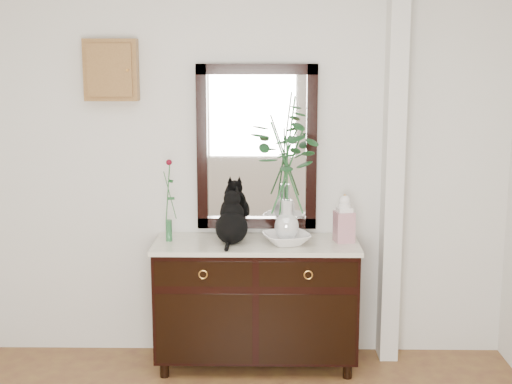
{
  "coord_description": "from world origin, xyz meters",
  "views": [
    {
      "loc": [
        0.17,
        -2.76,
        2.02
      ],
      "look_at": [
        0.1,
        1.63,
        1.2
      ],
      "focal_mm": 50.0,
      "sensor_mm": 36.0,
      "label": 1
    }
  ],
  "objects_px": {
    "sideboard": "(256,297)",
    "lotus_bowl": "(287,239)",
    "cat": "(231,217)",
    "ginger_jar": "(344,218)"
  },
  "relations": [
    {
      "from": "cat",
      "to": "ginger_jar",
      "type": "height_order",
      "value": "cat"
    },
    {
      "from": "lotus_bowl",
      "to": "ginger_jar",
      "type": "xyz_separation_m",
      "value": [
        0.37,
        0.07,
        0.12
      ]
    },
    {
      "from": "cat",
      "to": "ginger_jar",
      "type": "distance_m",
      "value": 0.73
    },
    {
      "from": "sideboard",
      "to": "lotus_bowl",
      "type": "xyz_separation_m",
      "value": [
        0.2,
        -0.05,
        0.41
      ]
    },
    {
      "from": "ginger_jar",
      "to": "lotus_bowl",
      "type": "bearing_deg",
      "value": -169.19
    },
    {
      "from": "cat",
      "to": "lotus_bowl",
      "type": "height_order",
      "value": "cat"
    },
    {
      "from": "sideboard",
      "to": "ginger_jar",
      "type": "xyz_separation_m",
      "value": [
        0.57,
        0.02,
        0.53
      ]
    },
    {
      "from": "cat",
      "to": "lotus_bowl",
      "type": "distance_m",
      "value": 0.38
    },
    {
      "from": "lotus_bowl",
      "to": "ginger_jar",
      "type": "relative_size",
      "value": 0.93
    },
    {
      "from": "sideboard",
      "to": "lotus_bowl",
      "type": "bearing_deg",
      "value": -14.32
    }
  ]
}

